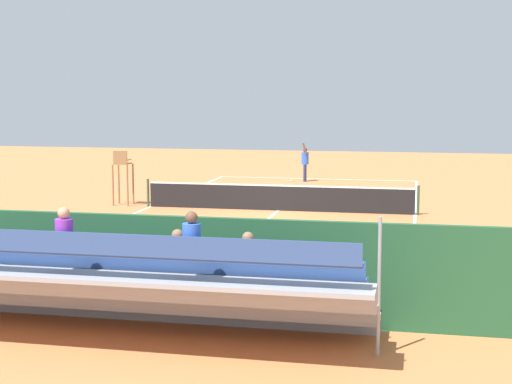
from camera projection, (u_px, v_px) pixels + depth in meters
name	position (u px, v px, depth m)	size (l,w,h in m)	color
ground_plane	(278.00, 211.00, 28.86)	(60.00, 60.00, 0.00)	#D17542
court_line_markings	(278.00, 210.00, 28.89)	(10.10, 22.20, 0.01)	white
tennis_net	(278.00, 197.00, 28.80)	(10.30, 0.10, 1.07)	black
backdrop_wall	(150.00, 266.00, 15.15)	(18.00, 0.16, 2.00)	#235633
bleacher_stand	(130.00, 286.00, 13.83)	(9.06, 2.40, 2.48)	#9EA0A5
umpire_chair	(122.00, 172.00, 30.12)	(0.67, 0.67, 2.14)	olive
courtside_bench	(330.00, 288.00, 15.20)	(1.80, 0.40, 0.93)	#33383D
equipment_bag	(258.00, 304.00, 15.42)	(0.90, 0.36, 0.36)	#B22D2D
tennis_player	(305.00, 161.00, 38.27)	(0.37, 0.54, 1.93)	navy
tennis_racket	(290.00, 180.00, 38.78)	(0.39, 0.59, 0.03)	black
tennis_ball_near	(317.00, 190.00, 34.61)	(0.07, 0.07, 0.07)	#CCDB33
tennis_ball_far	(319.00, 183.00, 37.55)	(0.07, 0.07, 0.07)	#CCDB33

